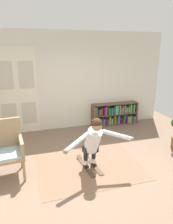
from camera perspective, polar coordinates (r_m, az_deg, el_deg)
ground_plane at (r=4.40m, az=3.64°, el=-15.57°), size 7.20×7.20×0.00m
back_wall at (r=6.28m, az=-4.43°, el=8.49°), size 6.00×0.10×2.90m
double_door at (r=6.13m, az=-18.63°, el=5.36°), size 1.22×0.05×2.45m
rug at (r=4.49m, az=0.87°, el=-14.81°), size 2.14×1.64×0.01m
bookshelf at (r=6.78m, az=7.75°, el=-0.69°), size 1.54×0.30×0.71m
wicker_chair at (r=4.23m, az=-21.35°, el=-9.20°), size 0.65×0.65×1.10m
skis_pair at (r=4.50m, az=0.71°, el=-14.41°), size 0.36×0.87×0.07m
person_skier at (r=4.02m, az=1.92°, el=-7.75°), size 1.41×0.72×1.10m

